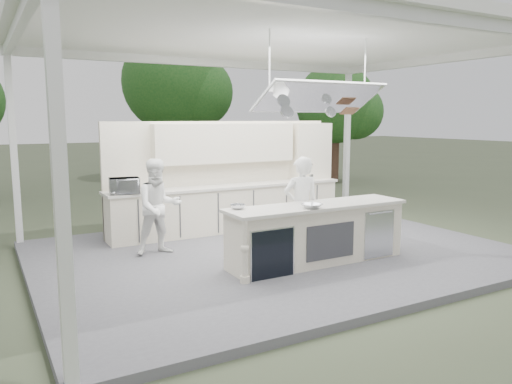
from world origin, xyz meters
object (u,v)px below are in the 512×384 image
head_chef (301,207)px  demo_island (316,234)px  back_counter (229,207)px  sous_chef (159,207)px

head_chef → demo_island: bearing=99.0°
back_counter → sous_chef: bearing=-150.0°
back_counter → head_chef: 2.37m
demo_island → sous_chef: bearing=139.5°
sous_chef → back_counter: bearing=31.1°
demo_island → sous_chef: (-2.03, 1.74, 0.34)m
head_chef → sous_chef: head_chef is taller
back_counter → demo_island: bearing=-86.4°
back_counter → head_chef: (0.20, -2.34, 0.36)m
head_chef → sous_chef: bearing=-19.8°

